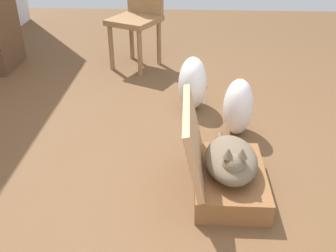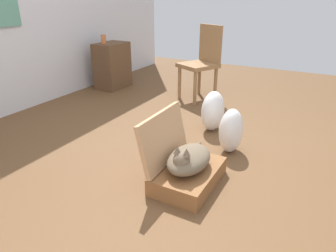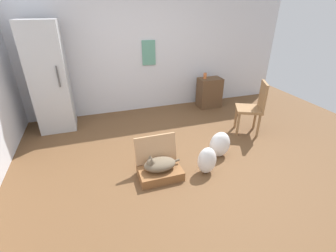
{
  "view_description": "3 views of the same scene",
  "coord_description": "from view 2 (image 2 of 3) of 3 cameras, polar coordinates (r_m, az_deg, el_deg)",
  "views": [
    {
      "loc": [
        -2.1,
        0.03,
        1.4
      ],
      "look_at": [
        -0.38,
        0.11,
        0.4
      ],
      "focal_mm": 41.33,
      "sensor_mm": 36.0,
      "label": 1
    },
    {
      "loc": [
        -2.1,
        -1.0,
        1.28
      ],
      "look_at": [
        -0.07,
        0.11,
        0.28
      ],
      "focal_mm": 32.21,
      "sensor_mm": 36.0,
      "label": 2
    },
    {
      "loc": [
        -1.08,
        -2.7,
        2.09
      ],
      "look_at": [
        -0.13,
        0.18,
        0.54
      ],
      "focal_mm": 25.35,
      "sensor_mm": 36.0,
      "label": 3
    }
  ],
  "objects": [
    {
      "name": "ground_plane",
      "position": [
        2.66,
        2.77,
        -5.41
      ],
      "size": [
        7.68,
        7.68,
        0.0
      ],
      "primitive_type": "plane",
      "color": "brown",
      "rests_on": "ground"
    },
    {
      "name": "suitcase_base",
      "position": [
        2.24,
        3.87,
        -9.39
      ],
      "size": [
        0.58,
        0.39,
        0.13
      ],
      "primitive_type": "cube",
      "color": "brown",
      "rests_on": "ground"
    },
    {
      "name": "suitcase_lid",
      "position": [
        2.2,
        -0.82,
        -2.33
      ],
      "size": [
        0.58,
        0.12,
        0.39
      ],
      "primitive_type": "cube",
      "rotation": [
        1.35,
        0.0,
        0.0
      ],
      "color": "tan",
      "rests_on": "suitcase_base"
    },
    {
      "name": "cat",
      "position": [
        2.16,
        3.84,
        -6.25
      ],
      "size": [
        0.51,
        0.28,
        0.22
      ],
      "color": "brown",
      "rests_on": "suitcase_base"
    },
    {
      "name": "plastic_bag_white",
      "position": [
        2.68,
        11.83,
        -0.88
      ],
      "size": [
        0.27,
        0.2,
        0.4
      ],
      "primitive_type": "ellipsoid",
      "color": "white",
      "rests_on": "ground"
    },
    {
      "name": "plastic_bag_clear",
      "position": [
        3.09,
        8.49,
        2.83
      ],
      "size": [
        0.33,
        0.22,
        0.41
      ],
      "primitive_type": "ellipsoid",
      "color": "white",
      "rests_on": "ground"
    },
    {
      "name": "side_table",
      "position": [
        4.62,
        -10.47,
        11.17
      ],
      "size": [
        0.5,
        0.33,
        0.66
      ],
      "primitive_type": "cube",
      "color": "brown",
      "rests_on": "ground"
    },
    {
      "name": "vase_tall",
      "position": [
        4.47,
        -12.11,
        15.76
      ],
      "size": [
        0.07,
        0.07,
        0.13
      ],
      "primitive_type": "cylinder",
      "color": "#CC6B38",
      "rests_on": "side_table"
    },
    {
      "name": "chair",
      "position": [
        4.02,
        6.54,
        12.22
      ],
      "size": [
        0.57,
        0.55,
        0.95
      ],
      "rotation": [
        0.0,
        0.0,
        -2.03
      ],
      "color": "olive",
      "rests_on": "ground"
    }
  ]
}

